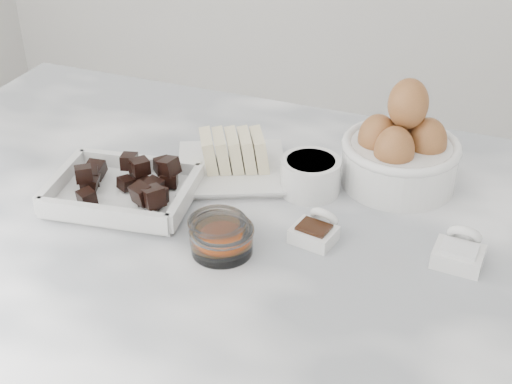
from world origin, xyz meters
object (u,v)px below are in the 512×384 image
chocolate_dish (122,187)px  vanilla_spoon (316,230)px  butter_plate (229,159)px  salt_spoon (460,251)px  zest_bowl (222,238)px  sugar_ramekin (310,174)px  honey_bowl (218,230)px  egg_bowl (401,151)px

chocolate_dish → vanilla_spoon: chocolate_dish is taller
chocolate_dish → vanilla_spoon: size_ratio=2.95×
butter_plate → salt_spoon: 0.37m
zest_bowl → salt_spoon: 0.30m
sugar_ramekin → zest_bowl: bearing=-108.6°
butter_plate → zest_bowl: 0.20m
vanilla_spoon → salt_spoon: (0.18, 0.02, 0.00)m
salt_spoon → sugar_ramekin: bearing=158.4°
butter_plate → zest_bowl: size_ratio=2.55×
chocolate_dish → vanilla_spoon: (0.29, 0.01, -0.01)m
sugar_ramekin → honey_bowl: sugar_ramekin is taller
chocolate_dish → honey_bowl: size_ratio=2.80×
chocolate_dish → salt_spoon: bearing=3.9°
butter_plate → egg_bowl: (0.25, 0.07, 0.03)m
egg_bowl → zest_bowl: size_ratio=2.05×
honey_bowl → sugar_ramekin: bearing=65.6°
chocolate_dish → zest_bowl: size_ratio=2.61×
egg_bowl → honey_bowl: bearing=-128.9°
butter_plate → zest_bowl: bearing=-69.6°
sugar_ramekin → egg_bowl: 0.14m
egg_bowl → salt_spoon: bearing=-55.0°
vanilla_spoon → honey_bowl: bearing=-155.7°
chocolate_dish → vanilla_spoon: 0.29m
chocolate_dish → salt_spoon: (0.47, 0.03, -0.01)m
chocolate_dish → butter_plate: butter_plate is taller
sugar_ramekin → egg_bowl: size_ratio=0.50×
sugar_ramekin → zest_bowl: 0.19m
sugar_ramekin → vanilla_spoon: 0.12m
salt_spoon → honey_bowl: bearing=-166.2°
zest_bowl → chocolate_dish: bearing=162.0°
butter_plate → sugar_ramekin: butter_plate is taller
egg_bowl → zest_bowl: (-0.18, -0.25, -0.03)m
zest_bowl → salt_spoon: size_ratio=1.11×
zest_bowl → vanilla_spoon: vanilla_spoon is taller
sugar_ramekin → vanilla_spoon: size_ratio=1.17×
chocolate_dish → butter_plate: (0.11, 0.13, 0.00)m
egg_bowl → salt_spoon: (0.11, -0.16, -0.04)m
egg_bowl → butter_plate: bearing=-165.1°
chocolate_dish → salt_spoon: chocolate_dish is taller
chocolate_dish → sugar_ramekin: (0.24, 0.12, 0.01)m
honey_bowl → vanilla_spoon: bearing=24.3°
chocolate_dish → honey_bowl: 0.17m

